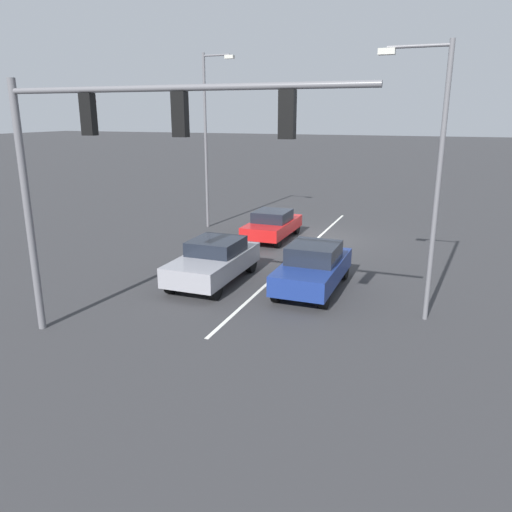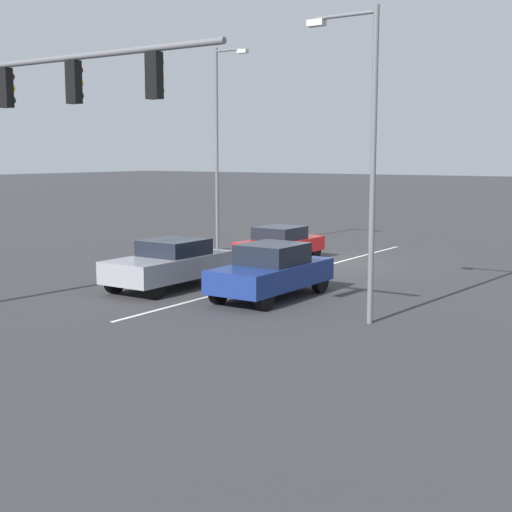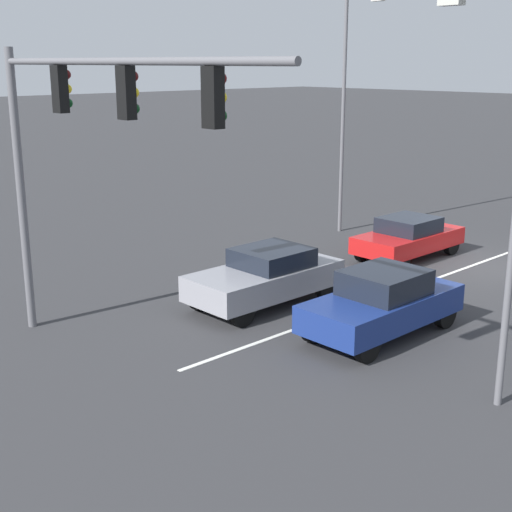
{
  "view_description": "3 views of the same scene",
  "coord_description": "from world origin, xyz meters",
  "px_view_note": "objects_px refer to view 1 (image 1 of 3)",
  "views": [
    {
      "loc": [
        -5.58,
        22.62,
        5.75
      ],
      "look_at": [
        0.13,
        7.81,
        1.21
      ],
      "focal_mm": 35.0,
      "sensor_mm": 36.0,
      "label": 1
    },
    {
      "loc": [
        -12.64,
        24.09,
        4.1
      ],
      "look_at": [
        -0.43,
        6.06,
        1.02
      ],
      "focal_mm": 50.0,
      "sensor_mm": 36.0,
      "label": 2
    },
    {
      "loc": [
        -11.15,
        20.05,
        6.27
      ],
      "look_at": [
        1.25,
        8.4,
        1.62
      ],
      "focal_mm": 50.0,
      "sensor_mm": 36.0,
      "label": 3
    }
  ],
  "objects_px": {
    "car_red_midlane_second": "(272,224)",
    "traffic_signal_gantry": "(115,149)",
    "street_lamp_right_shoulder": "(208,132)",
    "car_gray_midlane_front": "(214,260)",
    "street_lamp_left_shoulder": "(432,167)",
    "car_navy_leftlane_front": "(313,267)"
  },
  "relations": [
    {
      "from": "car_gray_midlane_front",
      "to": "car_red_midlane_second",
      "type": "xyz_separation_m",
      "value": [
        0.14,
        -6.64,
        -0.07
      ]
    },
    {
      "from": "car_gray_midlane_front",
      "to": "street_lamp_left_shoulder",
      "type": "xyz_separation_m",
      "value": [
        -6.97,
        0.83,
        3.6
      ]
    },
    {
      "from": "car_gray_midlane_front",
      "to": "street_lamp_right_shoulder",
      "type": "bearing_deg",
      "value": -63.08
    },
    {
      "from": "car_gray_midlane_front",
      "to": "street_lamp_left_shoulder",
      "type": "height_order",
      "value": "street_lamp_left_shoulder"
    },
    {
      "from": "car_red_midlane_second",
      "to": "street_lamp_right_shoulder",
      "type": "height_order",
      "value": "street_lamp_right_shoulder"
    },
    {
      "from": "street_lamp_right_shoulder",
      "to": "street_lamp_left_shoulder",
      "type": "relative_size",
      "value": 1.13
    },
    {
      "from": "car_red_midlane_second",
      "to": "car_gray_midlane_front",
      "type": "bearing_deg",
      "value": 91.17
    },
    {
      "from": "street_lamp_right_shoulder",
      "to": "car_gray_midlane_front",
      "type": "bearing_deg",
      "value": 116.92
    },
    {
      "from": "car_red_midlane_second",
      "to": "street_lamp_right_shoulder",
      "type": "xyz_separation_m",
      "value": [
        3.92,
        -1.35,
        4.17
      ]
    },
    {
      "from": "car_red_midlane_second",
      "to": "traffic_signal_gantry",
      "type": "bearing_deg",
      "value": 91.21
    },
    {
      "from": "car_red_midlane_second",
      "to": "street_lamp_right_shoulder",
      "type": "relative_size",
      "value": 0.47
    },
    {
      "from": "car_navy_leftlane_front",
      "to": "car_red_midlane_second",
      "type": "distance_m",
      "value": 7.16
    },
    {
      "from": "car_navy_leftlane_front",
      "to": "car_gray_midlane_front",
      "type": "bearing_deg",
      "value": 7.4
    },
    {
      "from": "car_gray_midlane_front",
      "to": "traffic_signal_gantry",
      "type": "xyz_separation_m",
      "value": [
        -0.12,
        5.32,
        4.18
      ]
    },
    {
      "from": "car_navy_leftlane_front",
      "to": "street_lamp_left_shoulder",
      "type": "xyz_separation_m",
      "value": [
        -3.49,
        1.28,
        3.58
      ]
    },
    {
      "from": "traffic_signal_gantry",
      "to": "street_lamp_left_shoulder",
      "type": "xyz_separation_m",
      "value": [
        -6.85,
        -4.49,
        -0.58
      ]
    },
    {
      "from": "car_navy_leftlane_front",
      "to": "street_lamp_left_shoulder",
      "type": "relative_size",
      "value": 0.56
    },
    {
      "from": "car_gray_midlane_front",
      "to": "street_lamp_right_shoulder",
      "type": "xyz_separation_m",
      "value": [
        4.06,
        -7.99,
        4.1
      ]
    },
    {
      "from": "traffic_signal_gantry",
      "to": "street_lamp_right_shoulder",
      "type": "xyz_separation_m",
      "value": [
        4.17,
        -13.31,
        -0.08
      ]
    },
    {
      "from": "street_lamp_left_shoulder",
      "to": "car_gray_midlane_front",
      "type": "bearing_deg",
      "value": -6.78
    },
    {
      "from": "traffic_signal_gantry",
      "to": "street_lamp_left_shoulder",
      "type": "relative_size",
      "value": 1.18
    },
    {
      "from": "car_navy_leftlane_front",
      "to": "traffic_signal_gantry",
      "type": "bearing_deg",
      "value": 59.83
    }
  ]
}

